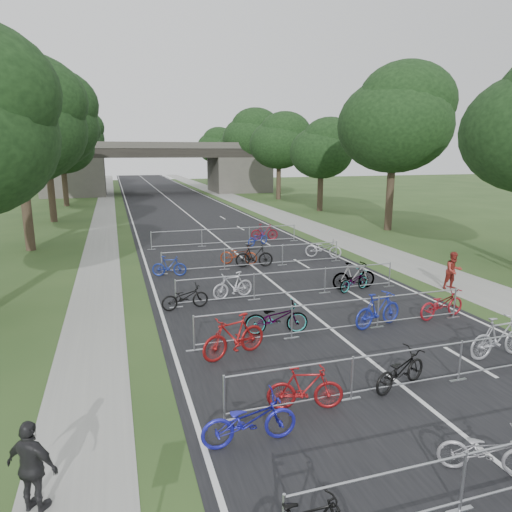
{
  "coord_description": "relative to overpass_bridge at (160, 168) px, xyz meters",
  "views": [
    {
      "loc": [
        -6.58,
        -1.44,
        5.71
      ],
      "look_at": [
        -0.56,
        17.86,
        1.1
      ],
      "focal_mm": 32.0,
      "sensor_mm": 36.0,
      "label": 1
    }
  ],
  "objects": [
    {
      "name": "bike_23",
      "position": [
        4.3,
        -44.04,
        -3.01
      ],
      "size": [
        2.06,
        1.64,
        1.05
      ],
      "primitive_type": "imported",
      "rotation": [
        0.0,
        0.0,
        1.02
      ],
      "color": "#ABABB3",
      "rests_on": "ground"
    },
    {
      "name": "bike_12",
      "position": [
        -3.58,
        -54.73,
        -2.92
      ],
      "size": [
        2.14,
        1.2,
        1.24
      ],
      "primitive_type": "imported",
      "rotation": [
        0.0,
        0.0,
        5.04
      ],
      "color": "maroon",
      "rests_on": "ground"
    },
    {
      "name": "tree_right_5",
      "position": [
        13.11,
        10.93,
        2.41
      ],
      "size": [
        6.16,
        6.16,
        9.39
      ],
      "color": "#33261C",
      "rests_on": "ground"
    },
    {
      "name": "sidewalk_left",
      "position": [
        -7.5,
        -15.0,
        -3.53
      ],
      "size": [
        2.0,
        140.0,
        0.01
      ],
      "primitive_type": "cube",
      "color": "gray",
      "rests_on": "ground"
    },
    {
      "name": "road",
      "position": [
        0.0,
        -15.0,
        -3.53
      ],
      "size": [
        11.0,
        140.0,
        0.01
      ],
      "primitive_type": "cube",
      "color": "black",
      "rests_on": "ground"
    },
    {
      "name": "bike_13",
      "position": [
        -1.87,
        -53.51,
        -3.0
      ],
      "size": [
        2.13,
        1.02,
        1.08
      ],
      "primitive_type": "imported",
      "rotation": [
        0.0,
        0.0,
        1.41
      ],
      "color": "#A7A9AF",
      "rests_on": "ground"
    },
    {
      "name": "tree_left_5",
      "position": [
        -11.39,
        10.93,
        4.58
      ],
      "size": [
        8.4,
        8.4,
        12.81
      ],
      "color": "#33261C",
      "rests_on": "ground"
    },
    {
      "name": "pedestrian_c",
      "position": [
        -8.1,
        -59.32,
        -2.74
      ],
      "size": [
        0.99,
        0.83,
        1.59
      ],
      "primitive_type": "imported",
      "rotation": [
        0.0,
        0.0,
        2.58
      ],
      "color": "black",
      "rests_on": "ground"
    },
    {
      "name": "bike_18",
      "position": [
        2.82,
        -50.1,
        -3.1
      ],
      "size": [
        1.76,
        1.09,
        0.87
      ],
      "primitive_type": "imported",
      "rotation": [
        0.0,
        0.0,
        1.9
      ],
      "color": "#A7A9AF",
      "rests_on": "ground"
    },
    {
      "name": "bike_26",
      "position": [
        1.87,
        -39.69,
        -3.08
      ],
      "size": [
        1.79,
        1.38,
        0.91
      ],
      "primitive_type": "imported",
      "rotation": [
        0.0,
        0.0,
        2.09
      ],
      "color": "#1B2D97",
      "rests_on": "ground"
    },
    {
      "name": "bike_9",
      "position": [
        -2.75,
        -57.87,
        -3.01
      ],
      "size": [
        1.81,
        0.92,
        1.05
      ],
      "primitive_type": "imported",
      "rotation": [
        0.0,
        0.0,
        1.32
      ],
      "color": "maroon",
      "rests_on": "ground"
    },
    {
      "name": "tree_right_3",
      "position": [
        13.11,
        -13.07,
        3.39
      ],
      "size": [
        7.17,
        7.17,
        10.93
      ],
      "color": "#33261C",
      "rests_on": "ground"
    },
    {
      "name": "tree_left_3",
      "position": [
        -11.39,
        -13.07,
        2.96
      ],
      "size": [
        6.72,
        6.72,
        10.25
      ],
      "color": "#33261C",
      "rests_on": "ground"
    },
    {
      "name": "bike_17",
      "position": [
        -2.28,
        -49.54,
        -3.0
      ],
      "size": [
        1.83,
        0.89,
        1.06
      ],
      "primitive_type": "imported",
      "rotation": [
        0.0,
        0.0,
        4.95
      ],
      "color": "#B7B7BF",
      "rests_on": "ground"
    },
    {
      "name": "bike_5",
      "position": [
        -0.45,
        -60.76,
        -3.09
      ],
      "size": [
        1.75,
        1.32,
        0.88
      ],
      "primitive_type": "imported",
      "rotation": [
        0.0,
        0.0,
        1.07
      ],
      "color": "#98969D",
      "rests_on": "ground"
    },
    {
      "name": "overpass_bridge",
      "position": [
        0.0,
        0.0,
        0.0
      ],
      "size": [
        31.0,
        8.0,
        7.05
      ],
      "color": "#4A4842",
      "rests_on": "ground"
    },
    {
      "name": "bike_10",
      "position": [
        -0.13,
        -57.67,
        -3.06
      ],
      "size": [
        1.92,
        1.2,
        0.95
      ],
      "primitive_type": "imported",
      "rotation": [
        0.0,
        0.0,
        1.91
      ],
      "color": "black",
      "rests_on": "ground"
    },
    {
      "name": "tree_right_6",
      "position": [
        13.11,
        22.93,
        3.39
      ],
      "size": [
        7.17,
        7.17,
        10.93
      ],
      "color": "#33261C",
      "rests_on": "ground"
    },
    {
      "name": "bike_15",
      "position": [
        4.15,
        -53.88,
        -3.01
      ],
      "size": [
        2.06,
        0.98,
        1.04
      ],
      "primitive_type": "imported",
      "rotation": [
        0.0,
        0.0,
        1.72
      ],
      "color": "maroon",
      "rests_on": "ground"
    },
    {
      "name": "bike_19",
      "position": [
        2.96,
        -49.83,
        -2.94
      ],
      "size": [
        1.98,
        0.63,
        1.18
      ],
      "primitive_type": "imported",
      "rotation": [
        0.0,
        0.0,
        1.53
      ],
      "color": "#A7A9AF",
      "rests_on": "ground"
    },
    {
      "name": "barrier_row_2",
      "position": [
        0.0,
        -57.8,
        -2.99
      ],
      "size": [
        9.7,
        0.08,
        1.1
      ],
      "color": "#A7A9AF",
      "rests_on": "ground"
    },
    {
      "name": "bike_21",
      "position": [
        -0.56,
        -44.12,
        -3.02
      ],
      "size": [
        2.05,
        1.4,
        1.02
      ],
      "primitive_type": "imported",
      "rotation": [
        0.0,
        0.0,
        1.16
      ],
      "color": "maroon",
      "rests_on": "ground"
    },
    {
      "name": "tree_right_2",
      "position": [
        13.11,
        -25.07,
        2.41
      ],
      "size": [
        6.16,
        6.16,
        9.39
      ],
      "color": "#33261C",
      "rests_on": "ground"
    },
    {
      "name": "barrier_row_3",
      "position": [
        0.0,
        -54.0,
        -2.99
      ],
      "size": [
        9.7,
        0.08,
        1.1
      ],
      "color": "#A7A9AF",
      "rests_on": "ground"
    },
    {
      "name": "bike_22",
      "position": [
        0.03,
        -44.93,
        -2.96
      ],
      "size": [
        1.98,
        0.84,
        1.15
      ],
      "primitive_type": "imported",
      "rotation": [
        0.0,
        0.0,
        1.41
      ],
      "color": "black",
      "rests_on": "ground"
    },
    {
      "name": "tree_right_1",
      "position": [
        13.11,
        -37.07,
        4.37
      ],
      "size": [
        8.18,
        8.18,
        12.47
      ],
      "color": "#33261C",
      "rests_on": "ground"
    },
    {
      "name": "barrier_row_5",
      "position": [
        0.0,
        -45.0,
        -2.99
      ],
      "size": [
        9.7,
        0.08,
        1.1
      ],
      "color": "#A7A9AF",
      "rests_on": "ground"
    },
    {
      "name": "sidewalk_right",
      "position": [
        8.0,
        -15.0,
        -3.53
      ],
      "size": [
        3.0,
        140.0,
        0.01
      ],
      "primitive_type": "cube",
      "color": "gray",
      "rests_on": "ground"
    },
    {
      "name": "bike_14",
      "position": [
        1.57,
        -53.95,
        -2.94
      ],
      "size": [
        2.06,
        1.02,
        1.2
      ],
      "primitive_type": "imported",
      "rotation": [
        0.0,
        0.0,
        1.81
      ],
      "color": "#1B2898",
      "rests_on": "ground"
    },
    {
      "name": "tree_left_4",
      "position": [
        -11.39,
        -1.07,
        3.77
      ],
      "size": [
        7.56,
        7.56,
        11.53
      ],
      "color": "#33261C",
      "rests_on": "ground"
    },
    {
      "name": "bike_16",
      "position": [
        -4.3,
        -50.27,
        -3.07
      ],
      "size": [
        1.83,
        0.82,
        0.93
      ],
      "primitive_type": "imported",
      "rotation": [
        0.0,
        0.0,
        1.69
      ],
      "color": "black",
      "rests_on": "ground"
    },
    {
      "name": "lane_markings",
      "position": [
        0.0,
        -15.0,
        -3.53
      ],
      "size": [
        0.12,
        140.0,
        0.0
      ],
      "primitive_type": "cube",
      "color": "silver",
      "rests_on": "ground"
    },
    {
      "name": "bike_27",
      "position": [
        2.85,
        -38.09,
        -2.99
      ],
      "size": [
        1.86,
        0.84,
        1.08
      ],
      "primitive_type": "imported",
      "rotation": [
        0.0,
        0.0,
        1.38
      ],
      "color": "maroon",
      "rests_on": "ground"
    },
    {
      "name": "bike_11",
      "position": [
        3.55,
        -57.01,
        -2.92
      ],
      "size": [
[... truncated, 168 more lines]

